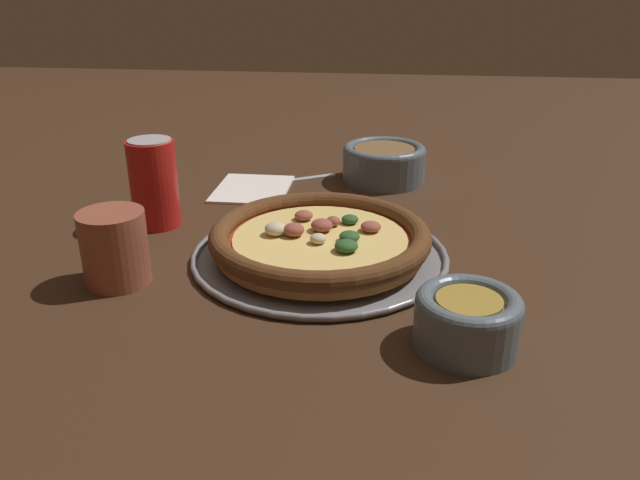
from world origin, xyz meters
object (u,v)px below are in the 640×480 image
object	(u,v)px
fork	(275,182)
pizza_tray	(320,255)
bowl_far	(384,162)
napkin	(253,188)
drinking_cup	(115,248)
beverage_can	(154,183)
pizza	(320,239)
bowl_near	(467,319)

from	to	relation	value
fork	pizza_tray	bearing A→B (deg)	81.14
bowl_far	napkin	world-z (taller)	bowl_far
drinking_cup	beverage_can	size ratio (longest dim) A/B	0.70
pizza	drinking_cup	size ratio (longest dim) A/B	3.19
beverage_can	bowl_near	bearing A→B (deg)	-123.28
bowl_near	bowl_far	xyz separation A→B (m)	(0.50, 0.09, 0.00)
pizza	napkin	distance (m)	0.29
pizza_tray	beverage_can	world-z (taller)	beverage_can
pizza	beverage_can	bearing A→B (deg)	70.89
fork	beverage_can	size ratio (longest dim) A/B	1.46
pizza_tray	napkin	distance (m)	0.28
beverage_can	pizza_tray	bearing A→B (deg)	-109.16
pizza_tray	fork	xyz separation A→B (m)	(0.29, 0.11, -0.00)
bowl_far	napkin	xyz separation A→B (m)	(-0.07, 0.21, -0.03)
drinking_cup	fork	world-z (taller)	drinking_cup
drinking_cup	fork	distance (m)	0.40
pizza_tray	bowl_near	distance (m)	0.25
drinking_cup	fork	size ratio (longest dim) A/B	0.48
pizza_tray	pizza	distance (m)	0.02
napkin	beverage_can	xyz separation A→B (m)	(-0.16, 0.10, 0.06)
napkin	beverage_can	bearing A→B (deg)	148.17
bowl_far	fork	size ratio (longest dim) A/B	0.77
bowl_near	napkin	bearing A→B (deg)	35.32
drinking_cup	napkin	distance (m)	0.35
bowl_far	beverage_can	distance (m)	0.39
pizza_tray	fork	distance (m)	0.31
pizza_tray	beverage_can	xyz separation A→B (m)	(0.08, 0.24, 0.06)
bowl_near	napkin	distance (m)	0.53
bowl_near	bowl_far	size ratio (longest dim) A/B	0.72
napkin	bowl_far	bearing A→B (deg)	-70.80
drinking_cup	napkin	size ratio (longest dim) A/B	0.60
napkin	pizza_tray	bearing A→B (deg)	-150.26
pizza_tray	bowl_near	bearing A→B (deg)	-138.16
drinking_cup	napkin	xyz separation A→B (m)	(0.34, -0.08, -0.04)
napkin	pizza	bearing A→B (deg)	-150.23
drinking_cup	bowl_near	bearing A→B (deg)	-103.11
pizza_tray	beverage_can	distance (m)	0.26
pizza	fork	xyz separation A→B (m)	(0.29, 0.11, -0.03)
pizza_tray	drinking_cup	size ratio (longest dim) A/B	3.72
fork	bowl_far	bearing A→B (deg)	160.17
pizza_tray	napkin	xyz separation A→B (m)	(0.25, 0.14, -0.00)
bowl_near	napkin	world-z (taller)	bowl_near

